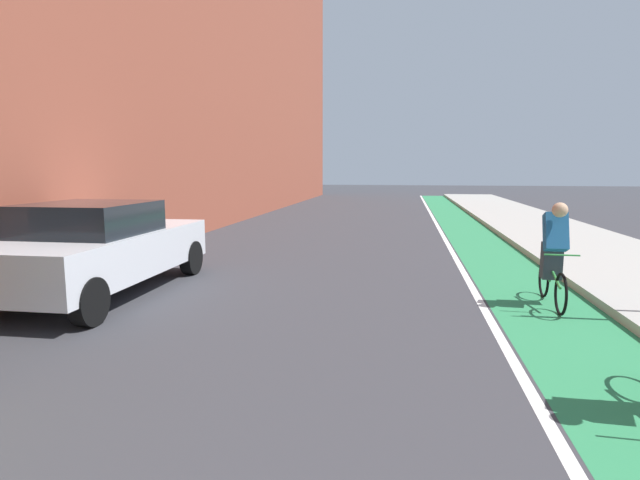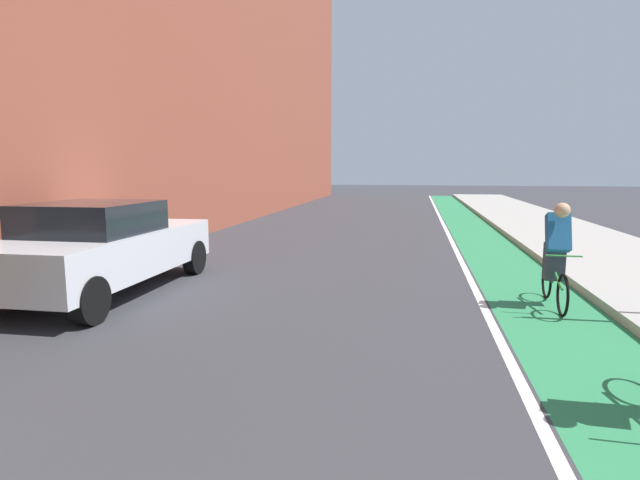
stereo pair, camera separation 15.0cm
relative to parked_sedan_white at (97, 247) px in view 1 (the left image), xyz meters
The scene contains 7 objects.
ground_plane 8.78m from the parked_sedan_white, 66.96° to the left, with size 95.16×95.16×0.00m, color #38383D.
bike_lane_paint 12.32m from the parked_sedan_white, 54.77° to the left, with size 1.60×43.25×0.00m, color #2D8451.
lane_divider_stripe 11.83m from the parked_sedan_white, 58.34° to the left, with size 0.12×43.25×0.00m, color white.
sidewalk_right 13.93m from the parked_sedan_white, 46.22° to the left, with size 3.46×43.25×0.14m, color #A8A59E.
building_facade_left 12.41m from the parked_sedan_white, 105.85° to the left, with size 4.15×43.25×15.05m.
parked_sedan_white is the anchor object (origin of this frame).
cyclist_trailing 7.24m from the parked_sedan_white, ahead, with size 0.48×1.66×1.59m.
Camera 1 is at (1.56, 2.07, 2.08)m, focal length 28.40 mm.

